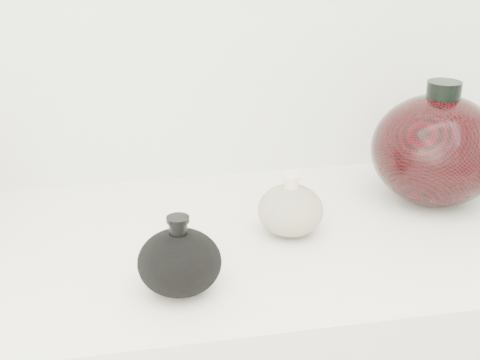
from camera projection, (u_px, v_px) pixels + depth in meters
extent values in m
cube|color=silver|center=(208.00, 248.00, 1.01)|extent=(1.20, 0.50, 0.03)
ellipsoid|color=black|center=(180.00, 262.00, 0.85)|extent=(0.12, 0.12, 0.08)
cylinder|color=black|center=(178.00, 228.00, 0.84)|extent=(0.03, 0.03, 0.03)
cylinder|color=black|center=(178.00, 219.00, 0.83)|extent=(0.03, 0.03, 0.01)
ellipsoid|color=beige|center=(290.00, 210.00, 1.01)|extent=(0.13, 0.13, 0.08)
cylinder|color=beige|center=(291.00, 183.00, 0.99)|extent=(0.03, 0.03, 0.02)
cylinder|color=beige|center=(292.00, 176.00, 0.98)|extent=(0.03, 0.03, 0.01)
ellipsoid|color=black|center=(437.00, 150.00, 1.10)|extent=(0.21, 0.21, 0.18)
cylinder|color=black|center=(444.00, 92.00, 1.06)|extent=(0.05, 0.05, 0.03)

